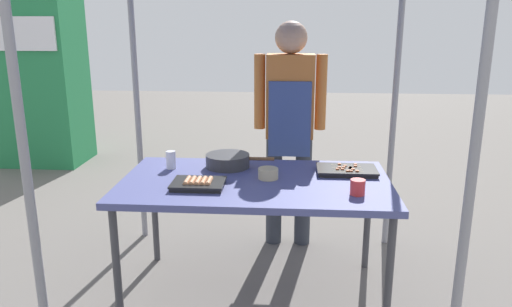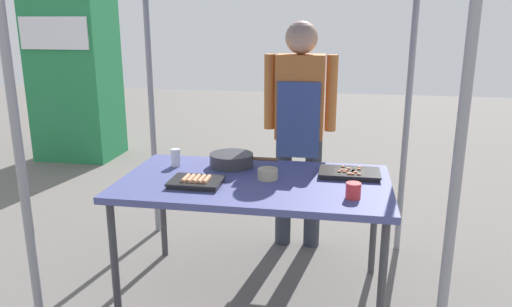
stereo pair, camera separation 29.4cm
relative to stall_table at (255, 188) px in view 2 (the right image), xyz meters
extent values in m
plane|color=#66605B|center=(0.00, 0.00, -0.70)|extent=(18.00, 18.00, 0.00)
cube|color=#4C518C|center=(0.00, 0.00, 0.03)|extent=(1.60, 0.90, 0.04)
cylinder|color=#3F3F44|center=(-0.74, -0.39, -0.34)|extent=(0.04, 0.04, 0.71)
cylinder|color=#3F3F44|center=(0.74, -0.39, -0.34)|extent=(0.04, 0.04, 0.71)
cylinder|color=#3F3F44|center=(-0.74, 0.39, -0.34)|extent=(0.04, 0.04, 0.71)
cylinder|color=#3F3F44|center=(0.74, 0.39, -0.34)|extent=(0.04, 0.04, 0.71)
cylinder|color=gray|center=(-0.95, -0.80, 0.35)|extent=(0.04, 0.04, 2.10)
cylinder|color=gray|center=(0.95, -0.80, 0.35)|extent=(0.04, 0.04, 2.10)
cylinder|color=gray|center=(-0.95, 0.80, 0.35)|extent=(0.04, 0.04, 2.10)
cylinder|color=gray|center=(0.95, 0.80, 0.35)|extent=(0.04, 0.04, 2.10)
cube|color=black|center=(-0.32, -0.15, 0.06)|extent=(0.29, 0.22, 0.02)
cube|color=black|center=(-0.32, -0.15, 0.08)|extent=(0.30, 0.23, 0.01)
cylinder|color=tan|center=(-0.38, -0.15, 0.09)|extent=(0.03, 0.12, 0.03)
cylinder|color=tan|center=(-0.35, -0.15, 0.09)|extent=(0.03, 0.12, 0.03)
cylinder|color=tan|center=(-0.32, -0.15, 0.09)|extent=(0.03, 0.12, 0.03)
cylinder|color=tan|center=(-0.28, -0.15, 0.09)|extent=(0.03, 0.12, 0.03)
cylinder|color=tan|center=(-0.25, -0.15, 0.09)|extent=(0.03, 0.12, 0.03)
cube|color=black|center=(0.56, 0.18, 0.06)|extent=(0.36, 0.22, 0.02)
cube|color=black|center=(0.56, 0.18, 0.08)|extent=(0.37, 0.23, 0.01)
cylinder|color=tan|center=(0.56, 0.11, 0.08)|extent=(0.18, 0.01, 0.01)
cube|color=#9E512D|center=(0.55, 0.11, 0.08)|extent=(0.02, 0.02, 0.02)
cube|color=#9E512D|center=(0.58, 0.11, 0.08)|extent=(0.02, 0.02, 0.02)
cube|color=#9E512D|center=(0.61, 0.11, 0.08)|extent=(0.02, 0.02, 0.02)
cylinder|color=tan|center=(0.56, 0.14, 0.08)|extent=(0.18, 0.01, 0.01)
cube|color=#9E512D|center=(0.50, 0.14, 0.08)|extent=(0.02, 0.02, 0.02)
cube|color=#9E512D|center=(0.59, 0.14, 0.08)|extent=(0.02, 0.02, 0.02)
cube|color=#9E512D|center=(0.53, 0.14, 0.08)|extent=(0.02, 0.02, 0.02)
cylinder|color=tan|center=(0.56, 0.18, 0.08)|extent=(0.18, 0.01, 0.01)
cube|color=#9E512D|center=(0.58, 0.18, 0.08)|extent=(0.02, 0.02, 0.02)
cube|color=#9E512D|center=(0.51, 0.18, 0.08)|extent=(0.02, 0.02, 0.02)
cube|color=#9E512D|center=(0.58, 0.18, 0.08)|extent=(0.02, 0.02, 0.02)
cube|color=#9E512D|center=(0.54, 0.18, 0.08)|extent=(0.02, 0.02, 0.02)
cylinder|color=tan|center=(0.56, 0.22, 0.08)|extent=(0.18, 0.01, 0.01)
cube|color=#9E512D|center=(0.55, 0.22, 0.08)|extent=(0.02, 0.02, 0.02)
cube|color=#9E512D|center=(0.61, 0.22, 0.08)|extent=(0.02, 0.02, 0.02)
cylinder|color=tan|center=(0.56, 0.25, 0.08)|extent=(0.18, 0.01, 0.01)
cube|color=#9E512D|center=(0.52, 0.25, 0.08)|extent=(0.02, 0.02, 0.02)
cube|color=#9E512D|center=(0.62, 0.25, 0.08)|extent=(0.02, 0.02, 0.02)
cylinder|color=#38383A|center=(-0.20, 0.26, 0.09)|extent=(0.28, 0.28, 0.08)
cylinder|color=brown|center=(0.02, 0.26, 0.11)|extent=(0.16, 0.02, 0.02)
cylinder|color=#386B33|center=(-0.20, 0.26, 0.13)|extent=(0.26, 0.26, 0.01)
cylinder|color=#BFB28C|center=(0.07, 0.03, 0.08)|extent=(0.12, 0.12, 0.06)
cylinder|color=red|center=(0.57, -0.21, 0.10)|extent=(0.08, 0.08, 0.09)
cylinder|color=white|center=(-0.56, 0.20, 0.11)|extent=(0.06, 0.06, 0.11)
cylinder|color=#333842|center=(0.09, 0.75, -0.28)|extent=(0.12, 0.12, 0.84)
cylinder|color=#333842|center=(0.31, 0.75, -0.28)|extent=(0.12, 0.12, 0.84)
cube|color=#CC7233|center=(0.20, 0.75, 0.44)|extent=(0.34, 0.20, 0.60)
cube|color=#384C8C|center=(0.20, 0.64, 0.30)|extent=(0.30, 0.02, 0.54)
cylinder|color=#CC7233|center=(-0.02, 0.75, 0.47)|extent=(0.08, 0.08, 0.54)
cylinder|color=#CC7233|center=(0.42, 0.75, 0.47)|extent=(0.08, 0.08, 0.54)
sphere|color=tan|center=(0.20, 0.75, 0.86)|extent=(0.23, 0.23, 0.23)
cube|color=#237F47|center=(-2.74, 2.83, 0.26)|extent=(0.92, 0.71, 1.91)
cube|color=white|center=(-2.74, 2.45, 0.83)|extent=(0.82, 0.03, 0.36)
camera|label=1|loc=(0.20, -2.78, 0.97)|focal=34.55mm
camera|label=2|loc=(0.50, -2.75, 0.97)|focal=34.55mm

